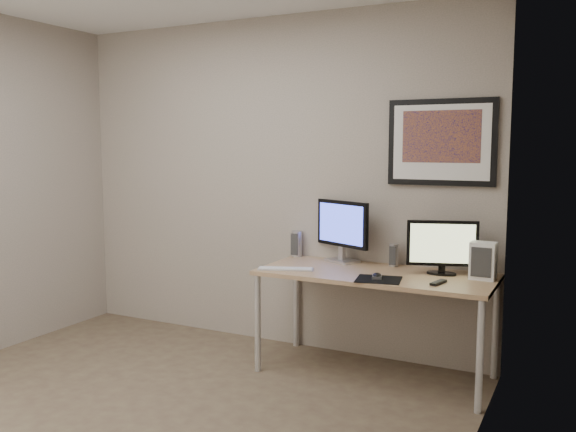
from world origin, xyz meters
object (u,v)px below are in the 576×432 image
keyboard (286,269)px  fan_unit (483,261)px  speaker_left (297,244)px  monitor_tv (442,246)px  desk (375,282)px  speaker_right (394,255)px  framed_art (441,142)px  monitor_large (342,228)px

keyboard → fan_unit: bearing=-6.6°
speaker_left → monitor_tv: bearing=-5.7°
desk → speaker_left: (-0.75, 0.30, 0.17)m
speaker_right → keyboard: (-0.64, -0.46, -0.07)m
framed_art → speaker_right: bearing=-167.7°
framed_art → speaker_left: 1.35m
framed_art → keyboard: 1.40m
fan_unit → keyboard: bearing=-164.1°
speaker_left → speaker_right: size_ratio=1.23×
speaker_left → desk: bearing=-19.2°
monitor_tv → keyboard: (-1.02, -0.33, -0.19)m
speaker_left → speaker_right: (0.80, -0.03, -0.02)m
desk → speaker_left: 0.82m
keyboard → monitor_tv: bearing=-2.1°
framed_art → monitor_tv: size_ratio=1.64×
framed_art → monitor_large: framed_art is taller
desk → framed_art: size_ratio=2.13×
monitor_tv → keyboard: bearing=180.0°
speaker_left → fan_unit: 1.46m
speaker_right → keyboard: speaker_right is taller
keyboard → speaker_right: bearing=16.0°
framed_art → monitor_large: size_ratio=1.58×
speaker_left → fan_unit: (1.44, -0.19, 0.02)m
monitor_large → speaker_right: monitor_large is taller
monitor_tv → speaker_right: monitor_tv is taller
monitor_tv → framed_art: bearing=91.6°
monitor_tv → speaker_left: size_ratio=2.27×
keyboard → monitor_large: bearing=41.4°
framed_art → keyboard: framed_art is taller
desk → speaker_right: speaker_right is taller
desk → fan_unit: size_ratio=6.51×
framed_art → fan_unit: 0.87m
desk → speaker_right: bearing=80.1°
speaker_left → keyboard: size_ratio=0.52×
monitor_large → fan_unit: (1.04, -0.14, -0.13)m
monitor_large → monitor_tv: monitor_large is taller
monitor_large → monitor_tv: bearing=15.0°
framed_art → keyboard: (-0.94, -0.53, -0.88)m
speaker_left → speaker_right: speaker_left is taller
fan_unit → monitor_tv: bearing=178.3°
framed_art → speaker_right: size_ratio=4.59×
framed_art → monitor_large: (-0.70, -0.08, -0.64)m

